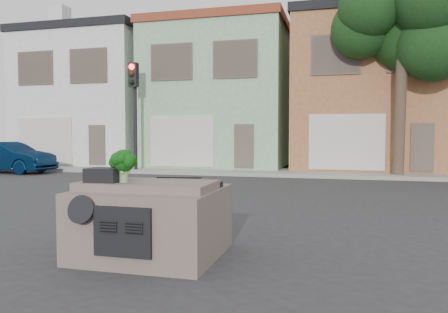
% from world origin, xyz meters
% --- Properties ---
extents(ground_plane, '(120.00, 120.00, 0.00)m').
position_xyz_m(ground_plane, '(0.00, 0.00, 0.00)').
color(ground_plane, '#303033').
rests_on(ground_plane, ground).
extents(sidewalk, '(40.00, 3.00, 0.15)m').
position_xyz_m(sidewalk, '(0.00, 10.50, 0.07)').
color(sidewalk, gray).
rests_on(sidewalk, ground).
extents(townhouse_white, '(7.20, 8.20, 7.55)m').
position_xyz_m(townhouse_white, '(-11.00, 14.50, 3.77)').
color(townhouse_white, white).
rests_on(townhouse_white, ground).
extents(townhouse_mint, '(7.20, 8.20, 7.55)m').
position_xyz_m(townhouse_mint, '(-3.50, 14.50, 3.77)').
color(townhouse_mint, '#90BE8D').
rests_on(townhouse_mint, ground).
extents(townhouse_tan, '(7.20, 8.20, 7.55)m').
position_xyz_m(townhouse_tan, '(4.00, 14.50, 3.77)').
color(townhouse_tan, '#A56740').
rests_on(townhouse_tan, ground).
extents(navy_sedan, '(4.39, 1.64, 1.43)m').
position_xyz_m(navy_sedan, '(-12.13, 7.95, 0.00)').
color(navy_sedan, '#051935').
rests_on(navy_sedan, ground).
extents(traffic_signal, '(0.40, 0.40, 5.10)m').
position_xyz_m(traffic_signal, '(-6.50, 9.50, 2.55)').
color(traffic_signal, black).
rests_on(traffic_signal, ground).
extents(tree_near, '(4.40, 4.00, 8.50)m').
position_xyz_m(tree_near, '(5.00, 9.80, 4.25)').
color(tree_near, '#173A16').
rests_on(tree_near, ground).
extents(car_dashboard, '(2.00, 1.80, 1.12)m').
position_xyz_m(car_dashboard, '(0.00, -3.00, 0.56)').
color(car_dashboard, '#6F5E55').
rests_on(car_dashboard, ground).
extents(instrument_hump, '(0.48, 0.38, 0.20)m').
position_xyz_m(instrument_hump, '(-0.58, -3.35, 1.22)').
color(instrument_hump, black).
rests_on(instrument_hump, car_dashboard).
extents(wiper_arm, '(0.69, 0.15, 0.02)m').
position_xyz_m(wiper_arm, '(0.28, -2.62, 1.13)').
color(wiper_arm, black).
rests_on(wiper_arm, car_dashboard).
extents(broccoli, '(0.54, 0.54, 0.48)m').
position_xyz_m(broccoli, '(-0.29, -3.33, 1.36)').
color(broccoli, '#0C380C').
rests_on(broccoli, car_dashboard).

